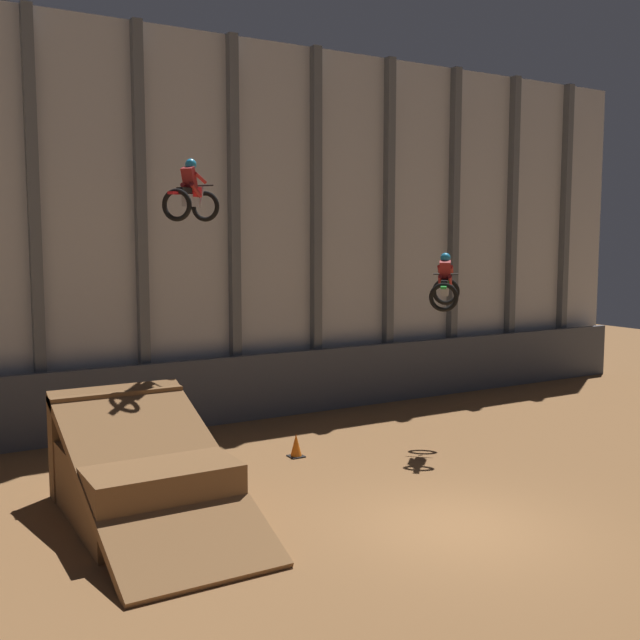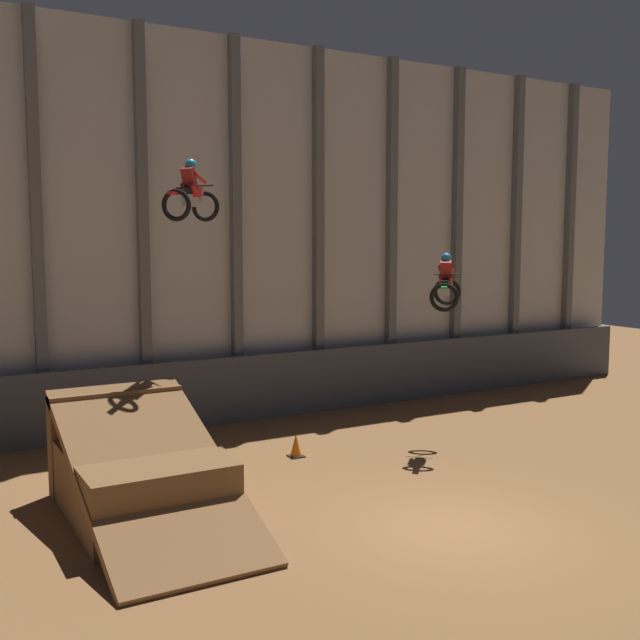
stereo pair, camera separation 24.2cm
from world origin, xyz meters
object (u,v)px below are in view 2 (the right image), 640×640
traffic_cone_near_ramp (296,446)px  rider_bike_left_air (191,196)px  dirt_ramp (138,473)px  rider_bike_right_air (446,286)px

traffic_cone_near_ramp → rider_bike_left_air: bearing=160.6°
dirt_ramp → rider_bike_right_air: (8.37, 0.98, 3.36)m
dirt_ramp → traffic_cone_near_ramp: dirt_ramp is taller
dirt_ramp → traffic_cone_near_ramp: bearing=21.7°
rider_bike_left_air → rider_bike_right_air: size_ratio=1.00×
dirt_ramp → traffic_cone_near_ramp: 4.77m
dirt_ramp → rider_bike_left_air: size_ratio=3.45×
dirt_ramp → rider_bike_right_air: 9.07m
rider_bike_right_air → rider_bike_left_air: bearing=-152.1°
rider_bike_left_air → traffic_cone_near_ramp: 6.51m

